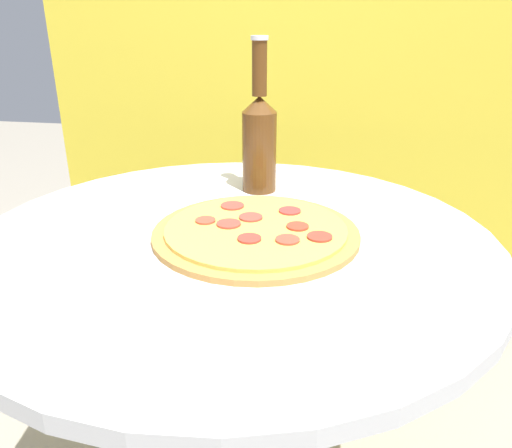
# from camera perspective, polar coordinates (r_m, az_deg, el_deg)

# --- Properties ---
(table) EXTENTS (0.85, 0.85, 0.71)m
(table) POSITION_cam_1_polar(r_m,az_deg,el_deg) (0.90, -2.53, -11.33)
(table) COLOR silver
(table) RESTS_ON ground_plane
(fence_panel) EXTENTS (1.49, 0.04, 1.67)m
(fence_panel) POSITION_cam_1_polar(r_m,az_deg,el_deg) (1.54, 3.84, 15.01)
(fence_panel) COLOR gold
(fence_panel) RESTS_ON ground_plane
(pizza) EXTENTS (0.33, 0.33, 0.02)m
(pizza) POSITION_cam_1_polar(r_m,az_deg,el_deg) (0.80, 0.02, -0.79)
(pizza) COLOR #B77F3D
(pizza) RESTS_ON table
(beer_bottle) EXTENTS (0.07, 0.07, 0.29)m
(beer_bottle) POSITION_cam_1_polar(r_m,az_deg,el_deg) (0.99, 0.38, 9.85)
(beer_bottle) COLOR #563314
(beer_bottle) RESTS_ON table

